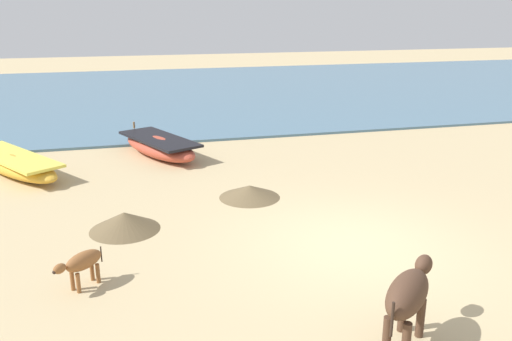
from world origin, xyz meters
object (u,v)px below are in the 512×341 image
(fishing_boat_1, at_px, (160,146))
(cow_adult_dark, at_px, (408,294))
(fishing_boat_2, at_px, (14,164))
(calf_near_brown, at_px, (82,263))

(fishing_boat_1, xyz_separation_m, cow_adult_dark, (2.26, -9.71, 0.41))
(fishing_boat_2, bearing_deg, cow_adult_dark, -179.87)
(fishing_boat_1, height_order, calf_near_brown, fishing_boat_1)
(calf_near_brown, bearing_deg, cow_adult_dark, 106.57)
(fishing_boat_2, bearing_deg, calf_near_brown, 163.50)
(fishing_boat_1, height_order, fishing_boat_2, fishing_boat_1)
(fishing_boat_1, distance_m, calf_near_brown, 7.42)
(fishing_boat_1, bearing_deg, calf_near_brown, 141.94)
(fishing_boat_2, xyz_separation_m, cow_adult_dark, (5.99, -8.96, 0.44))
(fishing_boat_2, distance_m, cow_adult_dark, 10.79)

